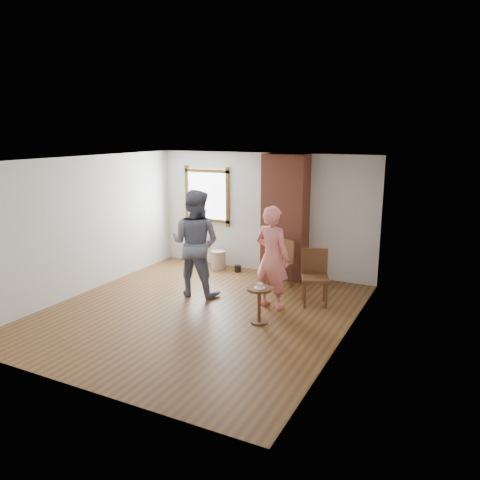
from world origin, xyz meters
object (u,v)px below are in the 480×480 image
object	(u,v)px
dining_chair_left	(281,261)
dining_chair_right	(315,274)
man	(195,243)
person_pink	(272,257)
stoneware_crock	(218,260)
side_table	(259,299)

from	to	relation	value
dining_chair_left	dining_chair_right	bearing A→B (deg)	-10.86
man	person_pink	distance (m)	1.55
stoneware_crock	dining_chair_left	size ratio (longest dim) A/B	0.44
dining_chair_left	man	bearing A→B (deg)	-116.71
person_pink	dining_chair_left	bearing A→B (deg)	-65.32
dining_chair_left	dining_chair_right	size ratio (longest dim) A/B	0.97
man	person_pink	world-z (taller)	man
dining_chair_right	side_table	bearing A→B (deg)	-134.86
dining_chair_left	person_pink	world-z (taller)	person_pink
stoneware_crock	person_pink	world-z (taller)	person_pink
stoneware_crock	man	world-z (taller)	man
man	stoneware_crock	bearing A→B (deg)	-80.26
dining_chair_left	person_pink	distance (m)	1.19
stoneware_crock	dining_chair_right	world-z (taller)	dining_chair_right
stoneware_crock	side_table	distance (m)	3.15
stoneware_crock	man	size ratio (longest dim) A/B	0.21
man	side_table	bearing A→B (deg)	151.21
man	dining_chair_right	bearing A→B (deg)	-170.77
dining_chair_left	dining_chair_right	world-z (taller)	dining_chair_right
dining_chair_right	person_pink	xyz separation A→B (m)	(-0.61, -0.53, 0.36)
dining_chair_right	person_pink	size ratio (longest dim) A/B	0.54
dining_chair_right	stoneware_crock	bearing A→B (deg)	134.42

